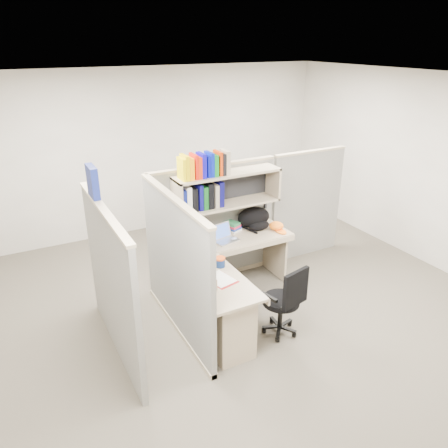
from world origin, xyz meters
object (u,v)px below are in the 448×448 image
desk (229,299)px  task_chair (283,311)px  laptop (226,233)px  backpack (256,218)px  snack_canister (220,262)px

desk → task_chair: 0.62m
laptop → task_chair: laptop is taller
desk → laptop: (0.38, 0.78, 0.40)m
desk → backpack: size_ratio=3.80×
desk → snack_canister: (0.01, 0.23, 0.35)m
task_chair → backpack: bearing=71.7°
laptop → snack_canister: bearing=-135.6°
snack_canister → backpack: bearing=38.6°
backpack → snack_canister: backpack is taller
snack_canister → desk: bearing=-92.5°
laptop → task_chair: (0.13, -1.10, -0.53)m
desk → task_chair: bearing=-32.1°
snack_canister → task_chair: bearing=-47.6°
laptop → backpack: (0.56, 0.18, 0.03)m
laptop → backpack: size_ratio=0.65×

